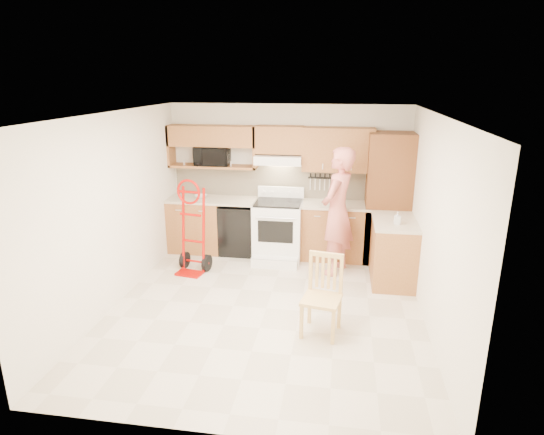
% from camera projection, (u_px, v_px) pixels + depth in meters
% --- Properties ---
extents(floor, '(4.00, 4.50, 0.02)m').
position_uv_depth(floor, '(266.00, 309.00, 6.01)').
color(floor, '#BCB197').
rests_on(floor, ground).
extents(ceiling, '(4.00, 4.50, 0.02)m').
position_uv_depth(ceiling, '(265.00, 113.00, 5.27)').
color(ceiling, white).
rests_on(ceiling, ground).
extents(wall_back, '(4.00, 0.02, 2.50)m').
position_uv_depth(wall_back, '(288.00, 179.00, 7.78)').
color(wall_back, white).
rests_on(wall_back, ground).
extents(wall_front, '(4.00, 0.02, 2.50)m').
position_uv_depth(wall_front, '(217.00, 303.00, 3.51)').
color(wall_front, white).
rests_on(wall_front, ground).
extents(wall_left, '(0.02, 4.50, 2.50)m').
position_uv_depth(wall_left, '(113.00, 211.00, 5.94)').
color(wall_left, white).
rests_on(wall_left, ground).
extents(wall_right, '(0.02, 4.50, 2.50)m').
position_uv_depth(wall_right, '(435.00, 225.00, 5.35)').
color(wall_right, white).
rests_on(wall_right, ground).
extents(backsplash, '(3.92, 0.03, 0.55)m').
position_uv_depth(backsplash, '(288.00, 182.00, 7.77)').
color(backsplash, beige).
rests_on(backsplash, wall_back).
extents(lower_cab_left, '(0.90, 0.60, 0.90)m').
position_uv_depth(lower_cab_left, '(197.00, 225.00, 7.95)').
color(lower_cab_left, '#9A6239').
rests_on(lower_cab_left, ground).
extents(dishwasher, '(0.60, 0.60, 0.85)m').
position_uv_depth(dishwasher, '(239.00, 228.00, 7.84)').
color(dishwasher, black).
rests_on(dishwasher, ground).
extents(lower_cab_right, '(1.14, 0.60, 0.90)m').
position_uv_depth(lower_cab_right, '(335.00, 232.00, 7.60)').
color(lower_cab_right, '#9A6239').
rests_on(lower_cab_right, ground).
extents(countertop_left, '(1.50, 0.63, 0.04)m').
position_uv_depth(countertop_left, '(212.00, 200.00, 7.76)').
color(countertop_left, beige).
rests_on(countertop_left, lower_cab_left).
extents(countertop_right, '(1.14, 0.63, 0.04)m').
position_uv_depth(countertop_right, '(336.00, 205.00, 7.46)').
color(countertop_right, beige).
rests_on(countertop_right, lower_cab_right).
extents(cab_return_right, '(0.60, 1.00, 0.90)m').
position_uv_depth(cab_return_right, '(393.00, 252.00, 6.72)').
color(cab_return_right, '#9A6239').
rests_on(cab_return_right, ground).
extents(countertop_return, '(0.63, 1.00, 0.04)m').
position_uv_depth(countertop_return, '(395.00, 222.00, 6.58)').
color(countertop_return, beige).
rests_on(countertop_return, cab_return_right).
extents(pantry_tall, '(0.70, 0.60, 2.10)m').
position_uv_depth(pantry_tall, '(388.00, 199.00, 7.30)').
color(pantry_tall, '#5F2E16').
rests_on(pantry_tall, ground).
extents(upper_cab_left, '(1.50, 0.33, 0.34)m').
position_uv_depth(upper_cab_left, '(212.00, 136.00, 7.58)').
color(upper_cab_left, '#9A6239').
rests_on(upper_cab_left, wall_back).
extents(upper_shelf_mw, '(1.50, 0.33, 0.04)m').
position_uv_depth(upper_shelf_mw, '(213.00, 166.00, 7.73)').
color(upper_shelf_mw, '#9A6239').
rests_on(upper_shelf_mw, wall_back).
extents(upper_cab_center, '(0.76, 0.33, 0.44)m').
position_uv_depth(upper_cab_center, '(280.00, 140.00, 7.43)').
color(upper_cab_center, '#9A6239').
rests_on(upper_cab_center, wall_back).
extents(upper_cab_right, '(1.14, 0.33, 0.70)m').
position_uv_depth(upper_cab_right, '(338.00, 150.00, 7.33)').
color(upper_cab_right, '#9A6239').
rests_on(upper_cab_right, wall_back).
extents(range_hood, '(0.76, 0.46, 0.14)m').
position_uv_depth(range_hood, '(279.00, 159.00, 7.46)').
color(range_hood, white).
rests_on(range_hood, wall_back).
extents(knife_strip, '(0.40, 0.05, 0.29)m').
position_uv_depth(knife_strip, '(320.00, 181.00, 7.65)').
color(knife_strip, black).
rests_on(knife_strip, backsplash).
extents(microwave, '(0.59, 0.42, 0.32)m').
position_uv_depth(microwave, '(212.00, 156.00, 7.68)').
color(microwave, black).
rests_on(microwave, upper_shelf_mw).
extents(range, '(0.78, 1.03, 1.15)m').
position_uv_depth(range, '(278.00, 226.00, 7.50)').
color(range, white).
rests_on(range, ground).
extents(person, '(0.70, 0.83, 1.95)m').
position_uv_depth(person, '(337.00, 212.00, 6.87)').
color(person, '#C7665C').
rests_on(person, ground).
extents(hand_truck, '(0.60, 0.56, 1.33)m').
position_uv_depth(hand_truck, '(191.00, 231.00, 6.95)').
color(hand_truck, '#B40903').
rests_on(hand_truck, ground).
extents(dining_chair, '(0.50, 0.54, 0.95)m').
position_uv_depth(dining_chair, '(322.00, 297.00, 5.30)').
color(dining_chair, '#DDB15C').
rests_on(dining_chair, ground).
extents(soap_bottle, '(0.08, 0.09, 0.18)m').
position_uv_depth(soap_bottle, '(397.00, 218.00, 6.38)').
color(soap_bottle, white).
rests_on(soap_bottle, countertop_return).
extents(bowl, '(0.22, 0.22, 0.05)m').
position_uv_depth(bowl, '(201.00, 197.00, 7.78)').
color(bowl, white).
rests_on(bowl, countertop_left).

